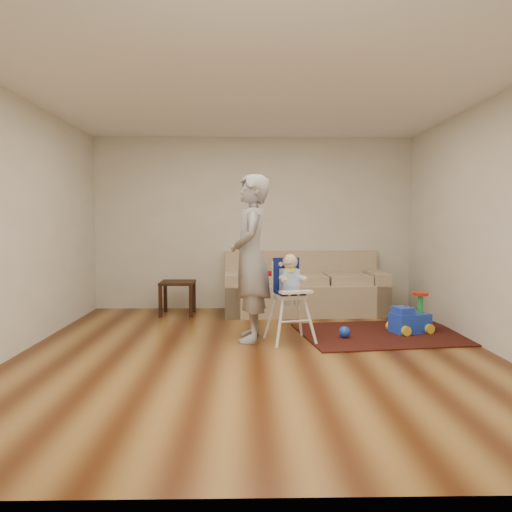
{
  "coord_description": "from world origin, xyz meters",
  "views": [
    {
      "loc": [
        -0.11,
        -5.16,
        1.39
      ],
      "look_at": [
        0.0,
        0.4,
        1.0
      ],
      "focal_mm": 35.0,
      "sensor_mm": 36.0,
      "label": 1
    }
  ],
  "objects_px": {
    "high_chair": "(290,299)",
    "side_table": "(178,298)",
    "ride_on_toy": "(410,312)",
    "toy_ball": "(344,332)",
    "sofa": "(304,283)",
    "adult": "(251,258)"
  },
  "relations": [
    {
      "from": "high_chair",
      "to": "side_table",
      "type": "bearing_deg",
      "value": 117.33
    },
    {
      "from": "ride_on_toy",
      "to": "toy_ball",
      "type": "distance_m",
      "value": 0.93
    },
    {
      "from": "high_chair",
      "to": "sofa",
      "type": "bearing_deg",
      "value": 63.85
    },
    {
      "from": "side_table",
      "to": "high_chair",
      "type": "bearing_deg",
      "value": -48.18
    },
    {
      "from": "ride_on_toy",
      "to": "sofa",
      "type": "bearing_deg",
      "value": 110.78
    },
    {
      "from": "side_table",
      "to": "toy_ball",
      "type": "height_order",
      "value": "side_table"
    },
    {
      "from": "adult",
      "to": "side_table",
      "type": "bearing_deg",
      "value": -145.97
    },
    {
      "from": "ride_on_toy",
      "to": "adult",
      "type": "xyz_separation_m",
      "value": [
        -1.98,
        -0.3,
        0.7
      ]
    },
    {
      "from": "sofa",
      "to": "adult",
      "type": "bearing_deg",
      "value": -117.68
    },
    {
      "from": "adult",
      "to": "sofa",
      "type": "bearing_deg",
      "value": 154.65
    },
    {
      "from": "high_chair",
      "to": "adult",
      "type": "distance_m",
      "value": 0.66
    },
    {
      "from": "ride_on_toy",
      "to": "side_table",
      "type": "bearing_deg",
      "value": 137.9
    },
    {
      "from": "side_table",
      "to": "high_chair",
      "type": "distance_m",
      "value": 2.3
    },
    {
      "from": "side_table",
      "to": "toy_ball",
      "type": "distance_m",
      "value": 2.7
    },
    {
      "from": "high_chair",
      "to": "toy_ball",
      "type": "bearing_deg",
      "value": -4.39
    },
    {
      "from": "ride_on_toy",
      "to": "adult",
      "type": "height_order",
      "value": "adult"
    },
    {
      "from": "sofa",
      "to": "side_table",
      "type": "bearing_deg",
      "value": -179.33
    },
    {
      "from": "sofa",
      "to": "high_chair",
      "type": "distance_m",
      "value": 1.83
    },
    {
      "from": "toy_ball",
      "to": "ride_on_toy",
      "type": "bearing_deg",
      "value": 17.51
    },
    {
      "from": "sofa",
      "to": "adult",
      "type": "distance_m",
      "value": 1.95
    },
    {
      "from": "sofa",
      "to": "ride_on_toy",
      "type": "bearing_deg",
      "value": -52.33
    },
    {
      "from": "ride_on_toy",
      "to": "high_chair",
      "type": "xyz_separation_m",
      "value": [
        -1.53,
        -0.39,
        0.23
      ]
    }
  ]
}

